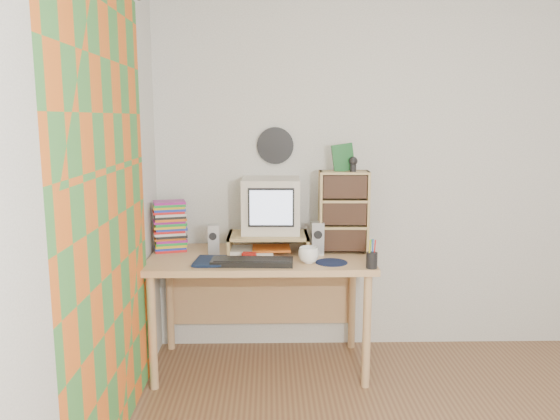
{
  "coord_description": "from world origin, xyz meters",
  "views": [
    {
      "loc": [
        -0.97,
        -2.0,
        1.62
      ],
      "look_at": [
        -0.91,
        1.33,
        1.05
      ],
      "focal_mm": 35.0,
      "sensor_mm": 36.0,
      "label": 1
    }
  ],
  "objects_px": {
    "desk": "(261,273)",
    "keyboard": "(252,262)",
    "mug": "(309,255)",
    "diary": "(195,259)",
    "cd_rack": "(344,212)",
    "dvd_stack": "(170,230)",
    "crt_monitor": "(271,206)"
  },
  "relations": [
    {
      "from": "mug",
      "to": "diary",
      "type": "xyz_separation_m",
      "value": [
        -0.69,
        0.02,
        -0.03
      ]
    },
    {
      "from": "keyboard",
      "to": "diary",
      "type": "xyz_separation_m",
      "value": [
        -0.35,
        0.05,
        0.01
      ]
    },
    {
      "from": "dvd_stack",
      "to": "cd_rack",
      "type": "xyz_separation_m",
      "value": [
        1.13,
        -0.05,
        0.12
      ]
    },
    {
      "from": "cd_rack",
      "to": "diary",
      "type": "height_order",
      "value": "cd_rack"
    },
    {
      "from": "desk",
      "to": "keyboard",
      "type": "relative_size",
      "value": 2.87
    },
    {
      "from": "mug",
      "to": "diary",
      "type": "height_order",
      "value": "mug"
    },
    {
      "from": "mug",
      "to": "diary",
      "type": "distance_m",
      "value": 0.69
    },
    {
      "from": "mug",
      "to": "diary",
      "type": "relative_size",
      "value": 0.57
    },
    {
      "from": "desk",
      "to": "dvd_stack",
      "type": "relative_size",
      "value": 4.92
    },
    {
      "from": "desk",
      "to": "keyboard",
      "type": "height_order",
      "value": "keyboard"
    },
    {
      "from": "dvd_stack",
      "to": "crt_monitor",
      "type": "bearing_deg",
      "value": -14.5
    },
    {
      "from": "cd_rack",
      "to": "mug",
      "type": "relative_size",
      "value": 4.3
    },
    {
      "from": "desk",
      "to": "cd_rack",
      "type": "bearing_deg",
      "value": 3.34
    },
    {
      "from": "desk",
      "to": "mug",
      "type": "xyz_separation_m",
      "value": [
        0.3,
        -0.24,
        0.18
      ]
    },
    {
      "from": "crt_monitor",
      "to": "diary",
      "type": "height_order",
      "value": "crt_monitor"
    },
    {
      "from": "crt_monitor",
      "to": "keyboard",
      "type": "height_order",
      "value": "crt_monitor"
    },
    {
      "from": "mug",
      "to": "cd_rack",
      "type": "bearing_deg",
      "value": 48.37
    },
    {
      "from": "crt_monitor",
      "to": "keyboard",
      "type": "xyz_separation_m",
      "value": [
        -0.11,
        -0.36,
        -0.28
      ]
    },
    {
      "from": "desk",
      "to": "keyboard",
      "type": "bearing_deg",
      "value": -99.28
    },
    {
      "from": "desk",
      "to": "crt_monitor",
      "type": "distance_m",
      "value": 0.45
    },
    {
      "from": "crt_monitor",
      "to": "desk",
      "type": "bearing_deg",
      "value": -127.45
    },
    {
      "from": "desk",
      "to": "mug",
      "type": "relative_size",
      "value": 11.35
    },
    {
      "from": "crt_monitor",
      "to": "cd_rack",
      "type": "bearing_deg",
      "value": -5.4
    },
    {
      "from": "desk",
      "to": "diary",
      "type": "xyz_separation_m",
      "value": [
        -0.39,
        -0.22,
        0.16
      ]
    },
    {
      "from": "keyboard",
      "to": "mug",
      "type": "distance_m",
      "value": 0.34
    },
    {
      "from": "mug",
      "to": "desk",
      "type": "bearing_deg",
      "value": 140.46
    },
    {
      "from": "cd_rack",
      "to": "mug",
      "type": "distance_m",
      "value": 0.43
    },
    {
      "from": "diary",
      "to": "cd_rack",
      "type": "bearing_deg",
      "value": 20.14
    },
    {
      "from": "dvd_stack",
      "to": "mug",
      "type": "xyz_separation_m",
      "value": [
        0.89,
        -0.33,
        -0.09
      ]
    },
    {
      "from": "desk",
      "to": "cd_rack",
      "type": "relative_size",
      "value": 2.64
    },
    {
      "from": "desk",
      "to": "keyboard",
      "type": "xyz_separation_m",
      "value": [
        -0.05,
        -0.28,
        0.15
      ]
    },
    {
      "from": "keyboard",
      "to": "dvd_stack",
      "type": "relative_size",
      "value": 1.72
    }
  ]
}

